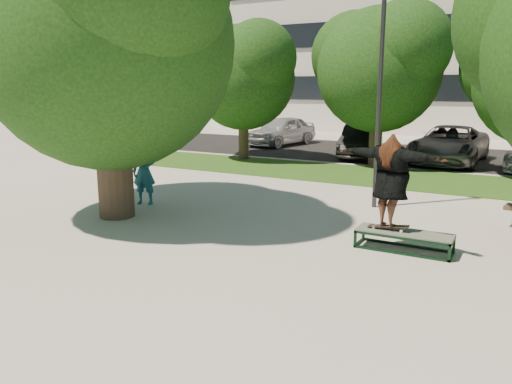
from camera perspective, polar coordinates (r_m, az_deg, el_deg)
The scene contains 14 objects.
ground at distance 9.39m, azimuth -1.19°, elevation -7.33°, with size 120.00×120.00×0.00m, color #A29B95.
grass_strip at distance 17.77m, azimuth 17.32°, elevation 1.40°, with size 30.00×4.00×0.02m, color #214413.
asphalt_strip at distance 24.27m, azimuth 18.22°, elevation 4.04°, with size 40.00×8.00×0.01m, color black.
tree_left at distance 12.45m, azimuth -16.72°, elevation 17.57°, with size 6.96×5.95×7.12m.
bg_tree_left at distance 21.75m, azimuth -1.54°, elevation 13.62°, with size 5.28×4.51×5.77m.
bg_tree_mid at distance 20.52m, azimuth 13.74°, elevation 14.19°, with size 5.76×4.92×6.24m.
lamppost at distance 13.12m, azimuth 14.00°, elevation 11.83°, with size 0.25×0.15×6.11m.
office_building at distance 40.46m, azimuth 20.68°, elevation 18.19°, with size 30.00×14.12×16.00m.
grind_box at distance 10.05m, azimuth 16.52°, elevation -5.39°, with size 1.80×0.60×0.38m.
skater_rig at distance 9.85m, azimuth 15.17°, elevation 1.27°, with size 2.28×1.14×1.87m.
bystander at distance 13.60m, azimuth -12.65°, elevation 2.32°, with size 0.65×0.43×1.78m, color #1C5A6C.
car_silver_a at distance 27.00m, azimuth 2.92°, elevation 7.02°, with size 1.85×4.59×1.56m, color silver.
car_dark at distance 22.85m, azimuth 11.92°, elevation 5.73°, with size 1.52×4.37×1.44m, color black.
car_grey at distance 22.10m, azimuth 21.24°, elevation 5.08°, with size 2.53×5.48×1.52m, color #58585D.
Camera 1 is at (4.47, -7.66, 3.10)m, focal length 35.00 mm.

